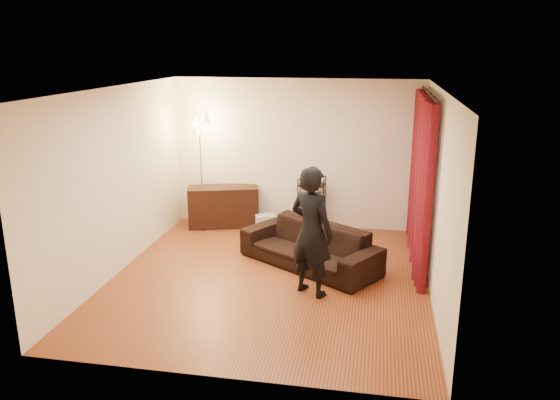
% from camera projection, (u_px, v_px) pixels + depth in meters
% --- Properties ---
extents(floor, '(5.00, 5.00, 0.00)m').
position_uv_depth(floor, '(270.00, 278.00, 7.91)').
color(floor, '#95491F').
rests_on(floor, ground).
extents(ceiling, '(5.00, 5.00, 0.00)m').
position_uv_depth(ceiling, '(268.00, 89.00, 7.17)').
color(ceiling, white).
rests_on(ceiling, ground).
extents(wall_back, '(5.00, 0.00, 5.00)m').
position_uv_depth(wall_back, '(296.00, 154.00, 9.90)').
color(wall_back, '#F9EACD').
rests_on(wall_back, ground).
extents(wall_front, '(5.00, 0.00, 5.00)m').
position_uv_depth(wall_front, '(217.00, 254.00, 5.17)').
color(wall_front, '#F9EACD').
rests_on(wall_front, ground).
extents(wall_left, '(0.00, 5.00, 5.00)m').
position_uv_depth(wall_left, '(118.00, 181.00, 7.93)').
color(wall_left, '#F9EACD').
rests_on(wall_left, ground).
extents(wall_right, '(0.00, 5.00, 5.00)m').
position_uv_depth(wall_right, '(437.00, 196.00, 7.15)').
color(wall_right, '#F9EACD').
rests_on(wall_right, ground).
extents(curtain_rod, '(0.04, 2.65, 0.04)m').
position_uv_depth(curtain_rod, '(429.00, 93.00, 7.89)').
color(curtain_rod, black).
rests_on(curtain_rod, wall_right).
extents(curtain, '(0.22, 2.65, 2.55)m').
position_uv_depth(curtain, '(422.00, 181.00, 8.25)').
color(curtain, maroon).
rests_on(curtain, ground).
extents(sofa, '(2.31, 1.91, 0.64)m').
position_uv_depth(sofa, '(310.00, 246.00, 8.27)').
color(sofa, black).
rests_on(sofa, ground).
extents(person, '(0.77, 0.69, 1.77)m').
position_uv_depth(person, '(311.00, 231.00, 7.20)').
color(person, black).
rests_on(person, ground).
extents(media_cabinet, '(1.36, 0.83, 0.75)m').
position_uv_depth(media_cabinet, '(223.00, 206.00, 10.11)').
color(media_cabinet, black).
rests_on(media_cabinet, ground).
extents(storage_boxes, '(0.41, 0.38, 0.28)m').
position_uv_depth(storage_boxes, '(265.00, 222.00, 9.97)').
color(storage_boxes, beige).
rests_on(storage_boxes, ground).
extents(wire_shelf, '(0.50, 0.39, 1.00)m').
position_uv_depth(wire_shelf, '(311.00, 204.00, 9.80)').
color(wire_shelf, black).
rests_on(wire_shelf, ground).
extents(floor_lamp, '(0.39, 0.39, 2.06)m').
position_uv_depth(floor_lamp, '(201.00, 174.00, 9.81)').
color(floor_lamp, silver).
rests_on(floor_lamp, ground).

